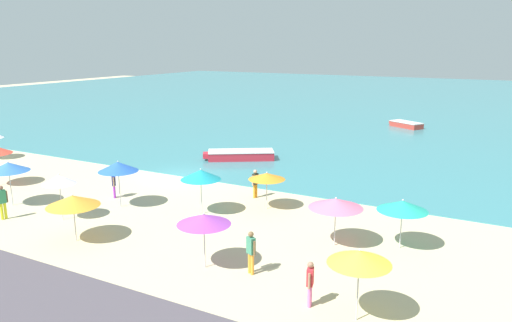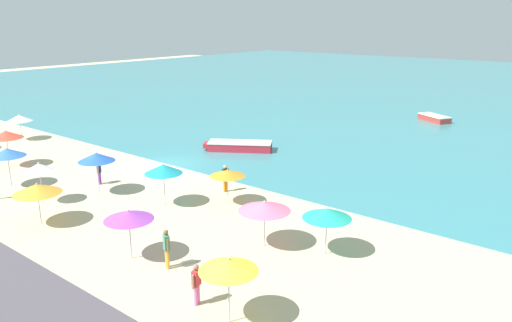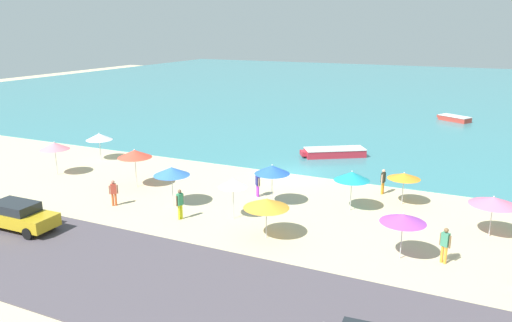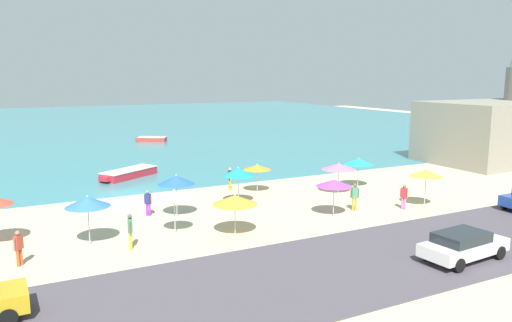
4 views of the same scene
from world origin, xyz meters
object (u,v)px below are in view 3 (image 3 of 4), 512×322
object	(u,v)px
bather_5	(383,180)
skiff_offshore	(334,152)
bather_0	(258,183)
parked_car_0	(18,215)
beach_umbrella_9	(135,154)
beach_umbrella_11	(493,201)
beach_umbrella_6	(403,218)
beach_umbrella_12	(404,176)
beach_umbrella_4	(233,183)
bather_3	(180,203)
beach_umbrella_1	(272,170)
beach_umbrella_0	(55,146)
beach_umbrella_5	(99,137)
beach_umbrella_3	(266,203)
beach_umbrella_7	(352,176)
bather_4	(114,191)
bather_1	(445,243)
beach_umbrella_8	(172,171)
skiff_nearshore	(454,118)

from	to	relation	value
bather_5	skiff_offshore	distance (m)	9.87
bather_0	parked_car_0	distance (m)	14.30
beach_umbrella_9	beach_umbrella_11	xyz separation A→B (m)	(22.48, 1.20, -0.37)
beach_umbrella_6	beach_umbrella_12	bearing A→B (deg)	98.83
beach_umbrella_4	bather_3	xyz separation A→B (m)	(-2.75, -1.41, -1.15)
bather_5	parked_car_0	size ratio (longest dim) A/B	0.38
beach_umbrella_9	bather_3	world-z (taller)	beach_umbrella_9
beach_umbrella_9	beach_umbrella_6	bearing A→B (deg)	-10.76
beach_umbrella_1	beach_umbrella_0	bearing A→B (deg)	-177.09
beach_umbrella_12	skiff_offshore	xyz separation A→B (m)	(-7.28, 9.48, -1.46)
bather_3	parked_car_0	xyz separation A→B (m)	(-7.16, -5.12, -0.16)
beach_umbrella_5	skiff_offshore	size ratio (longest dim) A/B	0.42
beach_umbrella_1	beach_umbrella_12	bearing A→B (deg)	26.13
beach_umbrella_1	beach_umbrella_4	xyz separation A→B (m)	(-1.12, -3.05, -0.14)
beach_umbrella_11	beach_umbrella_3	bearing A→B (deg)	-153.92
beach_umbrella_1	beach_umbrella_7	distance (m)	4.85
beach_umbrella_6	bather_4	world-z (taller)	beach_umbrella_6
beach_umbrella_4	bather_5	xyz separation A→B (m)	(6.97, 8.15, -1.20)
beach_umbrella_6	beach_umbrella_11	xyz separation A→B (m)	(3.86, 4.74, -0.08)
beach_umbrella_3	beach_umbrella_4	xyz separation A→B (m)	(-2.84, 1.66, 0.22)
bather_5	bather_1	bearing A→B (deg)	-62.25
beach_umbrella_5	beach_umbrella_8	world-z (taller)	beach_umbrella_8
bather_5	parked_car_0	distance (m)	22.37
beach_umbrella_1	bather_5	xyz separation A→B (m)	(5.85, 5.09, -1.35)
beach_umbrella_8	skiff_offshore	distance (m)	16.93
beach_umbrella_3	bather_3	xyz separation A→B (m)	(-5.58, 0.26, -0.92)
beach_umbrella_7	bather_0	distance (m)	6.32
beach_umbrella_11	beach_umbrella_12	distance (m)	5.94
bather_3	skiff_nearshore	bearing A→B (deg)	73.00
beach_umbrella_8	beach_umbrella_11	world-z (taller)	beach_umbrella_8
beach_umbrella_4	bather_0	bearing A→B (deg)	95.06
beach_umbrella_12	parked_car_0	xyz separation A→B (m)	(-18.41, -13.20, -1.00)
beach_umbrella_8	beach_umbrella_12	xyz separation A→B (m)	(12.94, 6.37, -0.38)
beach_umbrella_5	bather_1	world-z (taller)	beach_umbrella_5
beach_umbrella_6	bather_1	world-z (taller)	beach_umbrella_6
beach_umbrella_11	beach_umbrella_4	bearing A→B (deg)	-165.19
bather_4	bather_5	size ratio (longest dim) A/B	0.97
skiff_offshore	bather_1	bearing A→B (deg)	-58.32
beach_umbrella_3	beach_umbrella_8	world-z (taller)	beach_umbrella_8
bather_1	skiff_offshore	size ratio (longest dim) A/B	0.33
beach_umbrella_0	bather_4	world-z (taller)	beach_umbrella_0
skiff_nearshore	skiff_offshore	xyz separation A→B (m)	(-8.04, -21.74, 0.04)
beach_umbrella_0	beach_umbrella_8	distance (m)	11.89
beach_umbrella_6	parked_car_0	world-z (taller)	beach_umbrella_6
beach_umbrella_5	bather_4	distance (m)	11.95
beach_umbrella_5	bather_3	xyz separation A→B (m)	(13.55, -8.42, -0.92)
beach_umbrella_11	bather_1	bearing A→B (deg)	-113.90
beach_umbrella_3	beach_umbrella_4	world-z (taller)	beach_umbrella_4
beach_umbrella_0	beach_umbrella_5	world-z (taller)	beach_umbrella_0
beach_umbrella_12	bather_0	distance (m)	9.27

